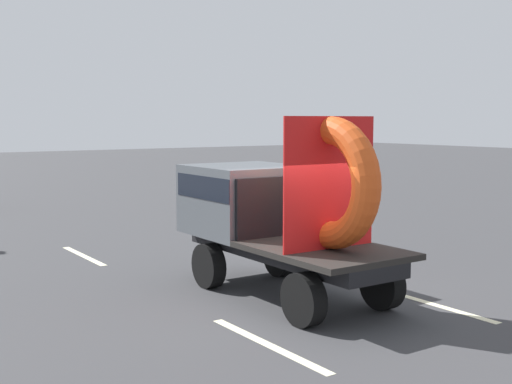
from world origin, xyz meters
TOP-DOWN VIEW (x-y plane):
  - ground_plane at (0.00, 0.00)m, footprint 120.00×120.00m
  - flatbed_truck at (-0.14, 1.31)m, footprint 2.02×4.78m
  - lane_dash_left_near at (-1.95, -1.16)m, footprint 0.16×2.82m
  - lane_dash_left_far at (-1.95, 6.43)m, footprint 0.16×2.60m
  - lane_dash_right_near at (1.66, -1.08)m, footprint 0.16×2.67m
  - lane_dash_right_far at (1.66, 7.00)m, footprint 0.16×2.22m

SIDE VIEW (x-z plane):
  - ground_plane at x=0.00m, z-range 0.00..0.00m
  - lane_dash_left_near at x=-1.95m, z-range 0.00..0.01m
  - lane_dash_left_far at x=-1.95m, z-range 0.00..0.01m
  - lane_dash_right_near at x=1.66m, z-range 0.00..0.01m
  - lane_dash_right_far at x=1.66m, z-range 0.00..0.01m
  - flatbed_truck at x=-0.14m, z-range -0.05..3.23m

